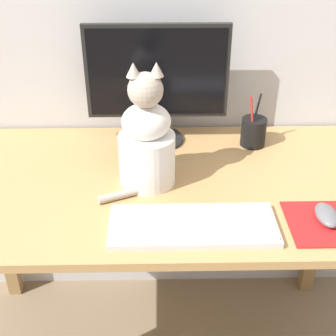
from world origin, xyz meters
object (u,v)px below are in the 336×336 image
object	(u,v)px
computer_mouse_right	(326,215)
monitor	(157,80)
pen_cup	(253,132)
keyboard	(192,225)
cat	(146,141)

from	to	relation	value
computer_mouse_right	monitor	bearing A→B (deg)	134.24
computer_mouse_right	pen_cup	xyz separation A→B (m)	(-0.12, 0.41, 0.03)
keyboard	computer_mouse_right	world-z (taller)	computer_mouse_right
keyboard	cat	size ratio (longest dim) A/B	1.16
pen_cup	keyboard	bearing A→B (deg)	-117.48
computer_mouse_right	pen_cup	distance (m)	0.43
monitor	keyboard	size ratio (longest dim) A/B	1.06
monitor	cat	distance (m)	0.26
monitor	computer_mouse_right	distance (m)	0.65
monitor	pen_cup	size ratio (longest dim) A/B	2.52
pen_cup	cat	bearing A→B (deg)	-147.90
keyboard	pen_cup	distance (m)	0.49
computer_mouse_right	cat	bearing A→B (deg)	157.25
monitor	cat	world-z (taller)	monitor
computer_mouse_right	cat	world-z (taller)	cat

